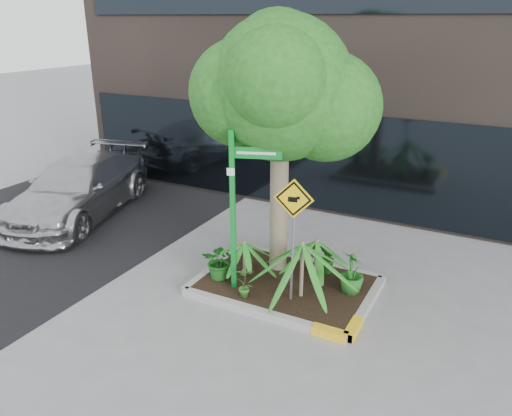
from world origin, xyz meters
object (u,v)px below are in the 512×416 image
at_px(parked_car, 79,188).
at_px(cattle_sign, 293,220).
at_px(tree, 281,88).
at_px(street_sign_post, 237,196).

xyz_separation_m(parked_car, cattle_sign, (6.77, -1.55, 0.94)).
relative_size(tree, street_sign_post, 1.62).
relative_size(parked_car, cattle_sign, 2.27).
height_order(tree, street_sign_post, tree).
bearing_deg(tree, parked_car, 174.86).
distance_m(tree, cattle_sign, 2.40).
distance_m(parked_car, cattle_sign, 7.01).
xyz_separation_m(street_sign_post, cattle_sign, (1.09, 0.04, -0.27)).
bearing_deg(tree, cattle_sign, -53.80).
height_order(parked_car, street_sign_post, street_sign_post).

